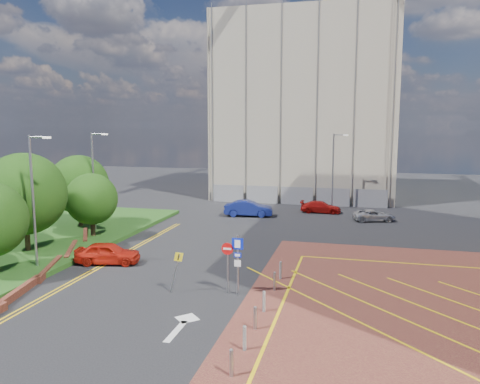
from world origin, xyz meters
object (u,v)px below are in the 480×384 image
at_px(tree_d, 79,185).
at_px(car_red_left, 108,253).
at_px(lamp_left_near, 34,196).
at_px(warning_sign, 176,267).
at_px(tree_b, 24,194).
at_px(car_blue_back, 249,208).
at_px(car_red_back, 321,207).
at_px(lamp_left_far, 94,177).
at_px(car_silver_back, 374,215).
at_px(tree_c, 92,199).
at_px(sign_cluster, 234,258).
at_px(lamp_back, 334,168).

bearing_deg(tree_d, car_red_left, -49.07).
bearing_deg(lamp_left_near, warning_sign, -9.36).
xyz_separation_m(tree_b, car_blue_back, (11.74, 17.10, -3.46)).
distance_m(car_red_left, car_red_back, 24.46).
xyz_separation_m(lamp_left_far, car_silver_back, (22.54, 10.62, -4.12)).
bearing_deg(tree_c, tree_b, -111.80).
xyz_separation_m(sign_cluster, car_red_back, (2.69, 24.69, -1.36)).
distance_m(car_red_left, car_silver_back, 25.04).
height_order(lamp_left_far, car_blue_back, lamp_left_far).
distance_m(lamp_left_far, sign_cluster, 18.58).
xyz_separation_m(warning_sign, car_blue_back, (-1.07, 21.70, -0.65)).
distance_m(warning_sign, car_silver_back, 24.73).
bearing_deg(car_blue_back, lamp_back, -60.03).
xyz_separation_m(car_red_left, car_blue_back, (5.24, 17.75, 0.08)).
bearing_deg(tree_c, lamp_left_far, 114.71).
height_order(lamp_back, car_blue_back, lamp_back).
relative_size(sign_cluster, warning_sign, 1.42).
bearing_deg(car_red_left, sign_cluster, -122.38).
distance_m(lamp_left_near, car_red_back, 28.54).
xyz_separation_m(sign_cluster, car_blue_back, (-4.05, 21.11, -1.18)).
relative_size(tree_c, warning_sign, 2.18).
distance_m(lamp_left_near, car_red_left, 5.74).
relative_size(tree_b, car_red_left, 1.64).
xyz_separation_m(tree_b, lamp_back, (19.58, 23.00, 0.12)).
distance_m(lamp_back, car_red_left, 27.27).
relative_size(tree_b, tree_c, 1.38).
height_order(lamp_left_near, warning_sign, lamp_left_near).
relative_size(tree_c, tree_d, 0.81).
xyz_separation_m(lamp_left_far, car_red_back, (17.41, 13.67, -4.07)).
bearing_deg(lamp_left_near, lamp_left_far, 101.31).
distance_m(lamp_left_far, lamp_back, 24.46).
distance_m(lamp_left_far, car_red_back, 22.51).
height_order(sign_cluster, car_red_left, sign_cluster).
bearing_deg(car_silver_back, car_red_left, 120.61).
height_order(tree_d, lamp_back, lamp_back).
bearing_deg(car_red_back, lamp_left_far, 128.40).
height_order(tree_c, car_red_back, tree_c).
bearing_deg(lamp_left_near, sign_cluster, -4.56).
bearing_deg(car_red_back, lamp_back, -24.82).
xyz_separation_m(tree_d, lamp_left_near, (4.08, -11.00, 0.79)).
bearing_deg(tree_d, lamp_left_far, -25.68).
bearing_deg(tree_c, car_red_back, 43.54).
bearing_deg(tree_d, car_silver_back, 21.35).
bearing_deg(car_blue_back, tree_d, 118.52).
distance_m(sign_cluster, car_red_back, 24.87).
height_order(tree_d, car_red_left, tree_d).
height_order(car_red_left, car_silver_back, car_red_left).
relative_size(sign_cluster, car_red_left, 0.78).
distance_m(tree_b, car_red_left, 7.43).
relative_size(tree_c, car_red_back, 1.20).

